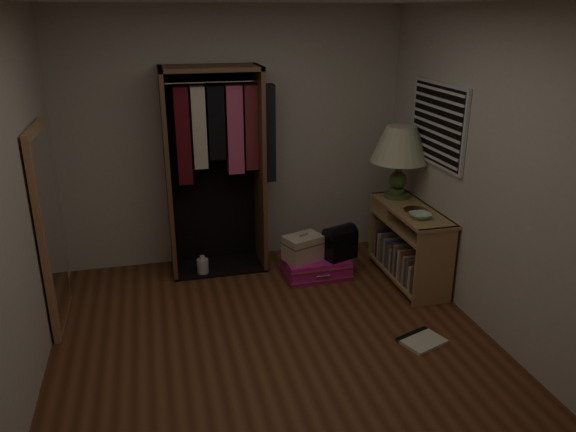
% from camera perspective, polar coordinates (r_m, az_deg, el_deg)
% --- Properties ---
extents(ground, '(4.00, 4.00, 0.00)m').
position_cam_1_polar(ground, '(4.50, -0.80, -14.06)').
color(ground, '#552C18').
rests_on(ground, ground).
extents(room_walls, '(3.52, 4.02, 2.60)m').
position_cam_1_polar(room_walls, '(3.92, 0.03, 4.91)').
color(room_walls, beige).
rests_on(room_walls, ground).
extents(console_bookshelf, '(0.42, 1.12, 0.75)m').
position_cam_1_polar(console_bookshelf, '(5.66, 11.99, -2.52)').
color(console_bookshelf, '#9F794D').
rests_on(console_bookshelf, ground).
extents(open_wardrobe, '(1.08, 0.50, 2.05)m').
position_cam_1_polar(open_wardrobe, '(5.59, -7.00, 6.49)').
color(open_wardrobe, brown).
rests_on(open_wardrobe, ground).
extents(floor_mirror, '(0.06, 0.80, 1.70)m').
position_cam_1_polar(floor_mirror, '(5.00, -23.04, -1.19)').
color(floor_mirror, tan).
rests_on(floor_mirror, ground).
extents(pink_suitcase, '(0.66, 0.48, 0.20)m').
position_cam_1_polar(pink_suitcase, '(5.70, 2.82, -5.12)').
color(pink_suitcase, '#CB1879').
rests_on(pink_suitcase, ground).
extents(train_case, '(0.44, 0.37, 0.27)m').
position_cam_1_polar(train_case, '(5.56, 1.56, -3.21)').
color(train_case, '#C7B498').
rests_on(train_case, pink_suitcase).
extents(black_bag, '(0.36, 0.30, 0.34)m').
position_cam_1_polar(black_bag, '(5.61, 5.28, -2.57)').
color(black_bag, black).
rests_on(black_bag, pink_suitcase).
extents(table_lamp, '(0.73, 0.73, 0.73)m').
position_cam_1_polar(table_lamp, '(5.66, 11.34, 7.02)').
color(table_lamp, '#3F5328').
rests_on(table_lamp, console_bookshelf).
extents(brass_tray, '(0.28, 0.28, 0.01)m').
position_cam_1_polar(brass_tray, '(5.44, 12.82, 0.60)').
color(brass_tray, '#AC7942').
rests_on(brass_tray, console_bookshelf).
extents(ceramic_bowl, '(0.19, 0.19, 0.05)m').
position_cam_1_polar(ceramic_bowl, '(5.25, 13.29, 0.03)').
color(ceramic_bowl, '#AFD3B2').
rests_on(ceramic_bowl, console_bookshelf).
extents(white_jug, '(0.13, 0.13, 0.21)m').
position_cam_1_polar(white_jug, '(5.78, -8.65, -5.09)').
color(white_jug, silver).
rests_on(white_jug, ground).
extents(floor_book, '(0.41, 0.37, 0.03)m').
position_cam_1_polar(floor_book, '(4.79, 13.31, -12.13)').
color(floor_book, beige).
rests_on(floor_book, ground).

